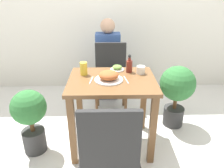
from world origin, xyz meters
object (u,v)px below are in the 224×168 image
juice_glass (84,69)px  person_figure (108,61)px  side_plate (117,68)px  drink_cup (141,70)px  chair_far (111,75)px  chair_near (110,149)px  sauce_bottle (129,66)px  food_plate (109,76)px  potted_plant_left (30,116)px  potted_plant_right (177,89)px

juice_glass → person_figure: bearing=75.7°
side_plate → drink_cup: bearing=-23.5°
chair_far → juice_glass: chair_far is taller
chair_near → side_plate: chair_near is taller
sauce_bottle → person_figure: person_figure is taller
chair_near → chair_far: 1.40m
food_plate → potted_plant_left: (-0.77, -0.07, -0.38)m
person_figure → chair_near: bearing=-89.9°
food_plate → sauce_bottle: size_ratio=1.45×
chair_far → drink_cup: bearing=-62.7°
food_plate → side_plate: food_plate is taller
food_plate → side_plate: 0.28m
chair_near → drink_cup: bearing=-111.3°
chair_near → sauce_bottle: bearing=-103.6°
juice_glass → chair_near: bearing=-73.2°
juice_glass → potted_plant_left: juice_glass is taller
chair_far → side_plate: chair_far is taller
sauce_bottle → person_figure: bearing=103.5°
side_plate → juice_glass: 0.36m
side_plate → drink_cup: (0.23, -0.10, 0.02)m
juice_glass → potted_plant_right: juice_glass is taller
food_plate → person_figure: (-0.00, 1.10, -0.22)m
drink_cup → potted_plant_left: (-1.09, -0.23, -0.38)m
chair_far → person_figure: size_ratio=0.78×
chair_far → side_plate: bearing=-82.7°
side_plate → sauce_bottle: bearing=-25.3°
side_plate → person_figure: bearing=96.4°
person_figure → food_plate: bearing=-89.8°
chair_near → drink_cup: size_ratio=10.81×
juice_glass → person_figure: person_figure is taller
chair_far → chair_near: bearing=-91.3°
drink_cup → potted_plant_right: drink_cup is taller
food_plate → sauce_bottle: 0.30m
chair_near → person_figure: bearing=-89.9°
sauce_bottle → food_plate: bearing=-135.5°
potted_plant_right → chair_near: bearing=-127.4°
chair_far → side_plate: (0.06, -0.46, 0.27)m
juice_glass → sauce_bottle: sauce_bottle is taller
potted_plant_right → side_plate: bearing=-171.8°
chair_near → potted_plant_right: (0.79, 1.03, -0.04)m
food_plate → potted_plant_left: bearing=-175.0°
drink_cup → sauce_bottle: bearing=158.4°
potted_plant_right → juice_glass: bearing=-168.1°
potted_plant_right → chair_far: bearing=154.4°
chair_near → side_plate: bearing=-95.6°
chair_far → potted_plant_right: size_ratio=1.21×
chair_far → food_plate: 0.78m
potted_plant_left → person_figure: bearing=56.8°
potted_plant_left → potted_plant_right: size_ratio=0.91×
chair_near → food_plate: bearing=-90.1°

